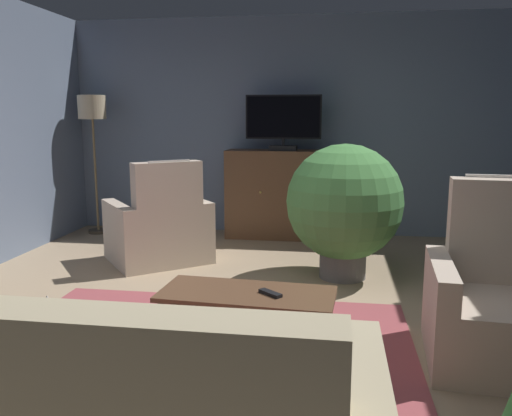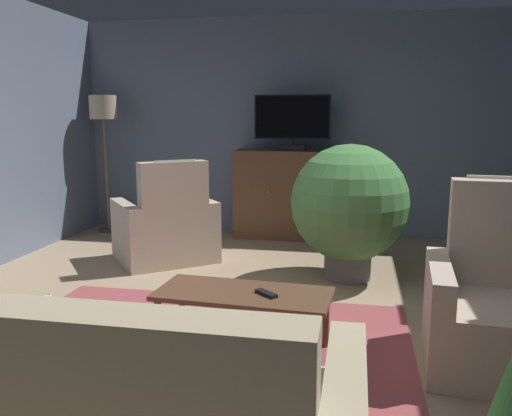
{
  "view_description": "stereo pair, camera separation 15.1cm",
  "coord_description": "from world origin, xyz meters",
  "px_view_note": "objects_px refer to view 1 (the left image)",
  "views": [
    {
      "loc": [
        0.59,
        -3.41,
        1.53
      ],
      "look_at": [
        0.02,
        0.32,
        0.85
      ],
      "focal_mm": 36.76,
      "sensor_mm": 36.0,
      "label": 1
    },
    {
      "loc": [
        0.74,
        -3.39,
        1.53
      ],
      "look_at": [
        0.02,
        0.32,
        0.85
      ],
      "focal_mm": 36.76,
      "sensor_mm": 36.0,
      "label": 2
    }
  ],
  "objects_px": {
    "television": "(283,121)",
    "potted_plant_on_hearth_side": "(344,204)",
    "floor_lamp": "(92,118)",
    "tv_remote": "(270,293)",
    "armchair_beside_cabinet": "(160,230)",
    "armchair_angled_to_table": "(496,307)",
    "coffee_table": "(247,299)",
    "cat": "(62,317)",
    "tv_cabinet": "(283,196)"
  },
  "relations": [
    {
      "from": "armchair_angled_to_table",
      "to": "floor_lamp",
      "type": "bearing_deg",
      "value": 143.29
    },
    {
      "from": "potted_plant_on_hearth_side",
      "to": "armchair_angled_to_table",
      "type": "bearing_deg",
      "value": -59.67
    },
    {
      "from": "tv_remote",
      "to": "armchair_beside_cabinet",
      "type": "relative_size",
      "value": 0.13
    },
    {
      "from": "coffee_table",
      "to": "potted_plant_on_hearth_side",
      "type": "relative_size",
      "value": 0.9
    },
    {
      "from": "tv_remote",
      "to": "armchair_angled_to_table",
      "type": "xyz_separation_m",
      "value": [
        1.4,
        0.18,
        -0.08
      ]
    },
    {
      "from": "television",
      "to": "armchair_beside_cabinet",
      "type": "bearing_deg",
      "value": -132.86
    },
    {
      "from": "tv_cabinet",
      "to": "tv_remote",
      "type": "xyz_separation_m",
      "value": [
        0.25,
        -3.32,
        -0.1
      ]
    },
    {
      "from": "armchair_beside_cabinet",
      "to": "cat",
      "type": "bearing_deg",
      "value": -92.91
    },
    {
      "from": "armchair_beside_cabinet",
      "to": "floor_lamp",
      "type": "xyz_separation_m",
      "value": [
        -1.26,
        1.2,
        1.14
      ]
    },
    {
      "from": "television",
      "to": "floor_lamp",
      "type": "bearing_deg",
      "value": -178.8
    },
    {
      "from": "tv_cabinet",
      "to": "coffee_table",
      "type": "height_order",
      "value": "tv_cabinet"
    },
    {
      "from": "tv_remote",
      "to": "floor_lamp",
      "type": "distance_m",
      "value": 4.31
    },
    {
      "from": "armchair_angled_to_table",
      "to": "potted_plant_on_hearth_side",
      "type": "relative_size",
      "value": 0.9
    },
    {
      "from": "tv_cabinet",
      "to": "cat",
      "type": "relative_size",
      "value": 2.17
    },
    {
      "from": "tv_remote",
      "to": "potted_plant_on_hearth_side",
      "type": "xyz_separation_m",
      "value": [
        0.48,
        1.75,
        0.28
      ]
    },
    {
      "from": "coffee_table",
      "to": "cat",
      "type": "distance_m",
      "value": 1.38
    },
    {
      "from": "television",
      "to": "cat",
      "type": "distance_m",
      "value": 3.61
    },
    {
      "from": "tv_cabinet",
      "to": "floor_lamp",
      "type": "height_order",
      "value": "floor_lamp"
    },
    {
      "from": "potted_plant_on_hearth_side",
      "to": "floor_lamp",
      "type": "distance_m",
      "value": 3.56
    },
    {
      "from": "television",
      "to": "coffee_table",
      "type": "relative_size",
      "value": 0.8
    },
    {
      "from": "television",
      "to": "tv_remote",
      "type": "bearing_deg",
      "value": -85.59
    },
    {
      "from": "tv_cabinet",
      "to": "floor_lamp",
      "type": "distance_m",
      "value": 2.61
    },
    {
      "from": "tv_remote",
      "to": "potted_plant_on_hearth_side",
      "type": "height_order",
      "value": "potted_plant_on_hearth_side"
    },
    {
      "from": "television",
      "to": "armchair_angled_to_table",
      "type": "distance_m",
      "value": 3.67
    },
    {
      "from": "tv_remote",
      "to": "armchair_angled_to_table",
      "type": "height_order",
      "value": "armchair_angled_to_table"
    },
    {
      "from": "armchair_beside_cabinet",
      "to": "cat",
      "type": "distance_m",
      "value": 1.87
    },
    {
      "from": "coffee_table",
      "to": "armchair_angled_to_table",
      "type": "relative_size",
      "value": 1.01
    },
    {
      "from": "television",
      "to": "coffee_table",
      "type": "bearing_deg",
      "value": -88.28
    },
    {
      "from": "floor_lamp",
      "to": "cat",
      "type": "bearing_deg",
      "value": -69.15
    },
    {
      "from": "coffee_table",
      "to": "floor_lamp",
      "type": "height_order",
      "value": "floor_lamp"
    },
    {
      "from": "armchair_beside_cabinet",
      "to": "floor_lamp",
      "type": "bearing_deg",
      "value": 136.29
    },
    {
      "from": "television",
      "to": "tv_remote",
      "type": "xyz_separation_m",
      "value": [
        0.25,
        -3.26,
        -1.03
      ]
    },
    {
      "from": "tv_cabinet",
      "to": "potted_plant_on_hearth_side",
      "type": "height_order",
      "value": "potted_plant_on_hearth_side"
    },
    {
      "from": "television",
      "to": "armchair_beside_cabinet",
      "type": "distance_m",
      "value": 2.04
    },
    {
      "from": "armchair_beside_cabinet",
      "to": "cat",
      "type": "relative_size",
      "value": 1.95
    },
    {
      "from": "coffee_table",
      "to": "potted_plant_on_hearth_side",
      "type": "xyz_separation_m",
      "value": [
        0.63,
        1.71,
        0.34
      ]
    },
    {
      "from": "cat",
      "to": "floor_lamp",
      "type": "distance_m",
      "value": 3.55
    },
    {
      "from": "potted_plant_on_hearth_side",
      "to": "cat",
      "type": "relative_size",
      "value": 1.96
    },
    {
      "from": "coffee_table",
      "to": "potted_plant_on_hearth_side",
      "type": "distance_m",
      "value": 1.86
    },
    {
      "from": "tv_remote",
      "to": "armchair_beside_cabinet",
      "type": "bearing_deg",
      "value": 165.33
    },
    {
      "from": "coffee_table",
      "to": "television",
      "type": "bearing_deg",
      "value": 91.72
    },
    {
      "from": "television",
      "to": "coffee_table",
      "type": "distance_m",
      "value": 3.41
    },
    {
      "from": "tv_cabinet",
      "to": "potted_plant_on_hearth_side",
      "type": "bearing_deg",
      "value": -65.1
    },
    {
      "from": "tv_cabinet",
      "to": "armchair_angled_to_table",
      "type": "relative_size",
      "value": 1.24
    },
    {
      "from": "potted_plant_on_hearth_side",
      "to": "cat",
      "type": "xyz_separation_m",
      "value": [
        -1.98,
        -1.59,
        -0.59
      ]
    },
    {
      "from": "tv_remote",
      "to": "cat",
      "type": "relative_size",
      "value": 0.26
    },
    {
      "from": "television",
      "to": "potted_plant_on_hearth_side",
      "type": "height_order",
      "value": "television"
    },
    {
      "from": "potted_plant_on_hearth_side",
      "to": "floor_lamp",
      "type": "xyz_separation_m",
      "value": [
        -3.15,
        1.46,
        0.78
      ]
    },
    {
      "from": "television",
      "to": "armchair_beside_cabinet",
      "type": "relative_size",
      "value": 0.72
    },
    {
      "from": "armchair_angled_to_table",
      "to": "potted_plant_on_hearth_side",
      "type": "xyz_separation_m",
      "value": [
        -0.92,
        1.57,
        0.36
      ]
    }
  ]
}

